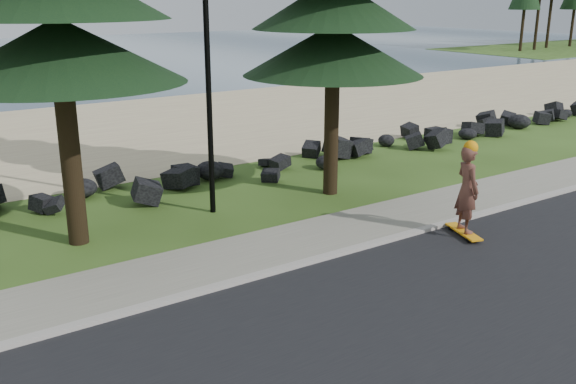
% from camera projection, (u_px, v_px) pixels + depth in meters
% --- Properties ---
extents(ground, '(160.00, 160.00, 0.00)m').
position_uv_depth(ground, '(282.00, 251.00, 13.96)').
color(ground, '#2D4616').
rests_on(ground, ground).
extents(road, '(160.00, 7.00, 0.02)m').
position_uv_depth(road, '(436.00, 338.00, 10.40)').
color(road, black).
rests_on(road, ground).
extents(kerb, '(160.00, 0.20, 0.10)m').
position_uv_depth(kerb, '(306.00, 262.00, 13.24)').
color(kerb, '#ACA59B').
rests_on(kerb, ground).
extents(sidewalk, '(160.00, 2.00, 0.08)m').
position_uv_depth(sidewalk, '(277.00, 246.00, 14.11)').
color(sidewalk, gray).
rests_on(sidewalk, ground).
extents(beach_sand, '(160.00, 15.00, 0.01)m').
position_uv_depth(beach_sand, '(79.00, 136.00, 25.42)').
color(beach_sand, tan).
rests_on(beach_sand, ground).
extents(seawall_boulders, '(60.00, 2.40, 1.10)m').
position_uv_depth(seawall_boulders, '(174.00, 189.00, 18.39)').
color(seawall_boulders, black).
rests_on(seawall_boulders, ground).
extents(lamp_post, '(0.25, 0.14, 8.14)m').
position_uv_depth(lamp_post, '(207.00, 48.00, 15.28)').
color(lamp_post, black).
rests_on(lamp_post, ground).
extents(skateboarder, '(0.69, 1.23, 2.24)m').
position_uv_depth(skateboarder, '(467.00, 190.00, 14.49)').
color(skateboarder, orange).
rests_on(skateboarder, ground).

